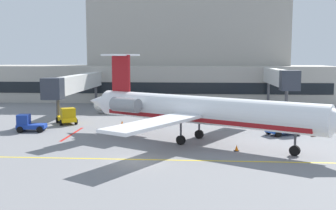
{
  "coord_description": "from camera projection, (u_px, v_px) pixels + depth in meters",
  "views": [
    {
      "loc": [
        4.83,
        -31.75,
        8.47
      ],
      "look_at": [
        1.57,
        13.56,
        3.0
      ],
      "focal_mm": 43.57,
      "sensor_mm": 36.0,
      "label": 1
    }
  ],
  "objects": [
    {
      "name": "belt_loader",
      "position": [
        29.0,
        124.0,
        45.91
      ],
      "size": [
        3.27,
        2.15,
        1.94
      ],
      "color": "#19389E",
      "rests_on": "ground"
    },
    {
      "name": "fuel_tank",
      "position": [
        116.0,
        105.0,
        60.14
      ],
      "size": [
        6.6,
        2.18,
        2.2
      ],
      "color": "white",
      "rests_on": "ground"
    },
    {
      "name": "baggage_tug",
      "position": [
        286.0,
        125.0,
        44.01
      ],
      "size": [
        4.03,
        3.17,
        2.25
      ],
      "color": "#1E4CB2",
      "rests_on": "ground"
    },
    {
      "name": "safety_cone_bravo",
      "position": [
        237.0,
        148.0,
        36.52
      ],
      "size": [
        0.47,
        0.47,
        0.55
      ],
      "color": "orange",
      "rests_on": "ground"
    },
    {
      "name": "jet_bridge_east",
      "position": [
        77.0,
        83.0,
        60.22
      ],
      "size": [
        2.4,
        23.88,
        5.8
      ],
      "color": "silver",
      "rests_on": "ground"
    },
    {
      "name": "safety_cone_alpha",
      "position": [
        122.0,
        123.0,
        50.37
      ],
      "size": [
        0.47,
        0.47,
        0.55
      ],
      "color": "orange",
      "rests_on": "ground"
    },
    {
      "name": "safety_cone_delta",
      "position": [
        313.0,
        134.0,
        43.14
      ],
      "size": [
        0.47,
        0.47,
        0.55
      ],
      "color": "orange",
      "rests_on": "ground"
    },
    {
      "name": "safety_cone_charlie",
      "position": [
        265.0,
        126.0,
        48.05
      ],
      "size": [
        0.47,
        0.47,
        0.55
      ],
      "color": "orange",
      "rests_on": "ground"
    },
    {
      "name": "jet_bridge_west",
      "position": [
        279.0,
        78.0,
        60.77
      ],
      "size": [
        2.4,
        18.38,
        6.61
      ],
      "color": "silver",
      "rests_on": "ground"
    },
    {
      "name": "pushback_tractor",
      "position": [
        67.0,
        117.0,
        50.93
      ],
      "size": [
        3.35,
        3.77,
        2.08
      ],
      "color": "#E5B20C",
      "rests_on": "ground"
    },
    {
      "name": "terminal_building",
      "position": [
        170.0,
        61.0,
        78.66
      ],
      "size": [
        65.47,
        13.09,
        19.4
      ],
      "color": "#ADA89E",
      "rests_on": "ground"
    },
    {
      "name": "regional_jet",
      "position": [
        197.0,
        110.0,
        39.8
      ],
      "size": [
        26.85,
        22.68,
        8.69
      ],
      "color": "white",
      "rests_on": "ground"
    },
    {
      "name": "ground",
      "position": [
        137.0,
        162.0,
        32.81
      ],
      "size": [
        120.0,
        120.0,
        0.11
      ],
      "color": "slate"
    }
  ]
}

